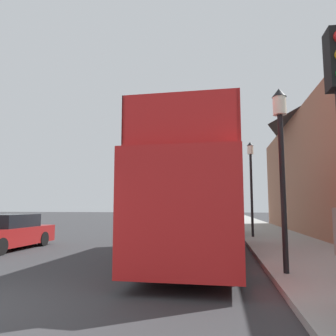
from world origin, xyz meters
The scene contains 8 objects.
ground_plane centered at (0.00, 21.00, 0.00)m, with size 144.00×144.00×0.00m, color #333335.
sidewalk centered at (7.23, 18.00, 0.07)m, with size 3.47×108.00×0.14m.
brick_terrace_rear centered at (11.96, 18.00, 4.80)m, with size 6.00×19.21×9.59m.
tour_bus centered at (3.73, 6.35, 1.85)m, with size 2.78×9.83×4.02m.
parked_car_ahead_of_bus centered at (4.32, 14.80, 0.71)m, with size 2.00×4.47×1.51m.
parked_car_far_side centered at (-4.00, 7.31, 0.64)m, with size 1.87×4.48×1.37m.
lamp_post_nearest centered at (5.86, 3.48, 3.23)m, with size 0.35×0.35×4.45m.
lamp_post_second centered at (6.04, 12.97, 3.55)m, with size 0.35×0.35×4.98m.
Camera 1 is at (4.35, -4.68, 1.68)m, focal length 35.00 mm.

